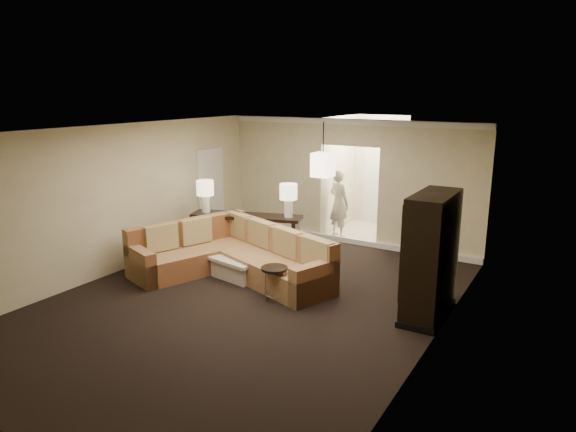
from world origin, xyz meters
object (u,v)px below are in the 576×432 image
Objects in this scene: armoire at (430,258)px; drink_table at (274,276)px; coffee_table at (244,265)px; sectional_sofa at (234,256)px; console_table at (247,231)px; person at (339,200)px.

armoire reaches higher than drink_table.
coffee_table is 2.02× the size of drink_table.
armoire reaches higher than coffee_table.
drink_table is at bearing -3.91° from sectional_sofa.
armoire reaches higher than sectional_sofa.
armoire reaches higher than console_table.
sectional_sofa is 3.40× the size of coffee_table.
console_table reaches higher than coffee_table.
person is (1.03, 2.30, 0.37)m from console_table.
armoire is 1.08× the size of person.
coffee_table is 1.23m from console_table.
coffee_table is 1.29m from drink_table.
armoire is at bearing 0.31° from coffee_table.
coffee_table is 3.40m from person.
sectional_sofa is 1.37m from drink_table.
console_table is (-0.47, 1.10, 0.15)m from sectional_sofa.
sectional_sofa is at bearing -147.54° from coffee_table.
armoire is 3.45× the size of drink_table.
person reaches higher than drink_table.
coffee_table is 0.58× the size of armoire.
sectional_sofa is at bearing 156.18° from drink_table.
coffee_table is at bearing 149.14° from drink_table.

